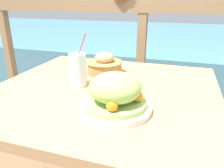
# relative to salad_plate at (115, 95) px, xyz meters

# --- Properties ---
(patio_table) EXTENTS (1.00, 0.94, 0.75)m
(patio_table) POSITION_rel_salad_plate_xyz_m (-0.11, 0.19, -0.16)
(patio_table) COLOR tan
(patio_table) RESTS_ON ground_plane
(railing_fence) EXTENTS (2.80, 0.08, 1.12)m
(railing_fence) POSITION_rel_salad_plate_xyz_m (-0.11, 1.09, 0.02)
(railing_fence) COLOR #937551
(railing_fence) RESTS_ON ground_plane
(sea_backdrop) EXTENTS (12.00, 4.00, 0.54)m
(sea_backdrop) POSITION_rel_salad_plate_xyz_m (-0.11, 3.59, -0.54)
(sea_backdrop) COLOR teal
(sea_backdrop) RESTS_ON ground_plane
(salad_plate) EXTENTS (0.27, 0.27, 0.14)m
(salad_plate) POSITION_rel_salad_plate_xyz_m (0.00, 0.00, 0.00)
(salad_plate) COLOR silver
(salad_plate) RESTS_ON patio_table
(drink_glass) EXTENTS (0.09, 0.08, 0.24)m
(drink_glass) POSITION_rel_salad_plate_xyz_m (-0.23, 0.18, 0.02)
(drink_glass) COLOR silver
(drink_glass) RESTS_ON patio_table
(bread_basket) EXTENTS (0.20, 0.20, 0.12)m
(bread_basket) POSITION_rel_salad_plate_xyz_m (-0.18, 0.39, -0.01)
(bread_basket) COLOR #AD7F47
(bread_basket) RESTS_ON patio_table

